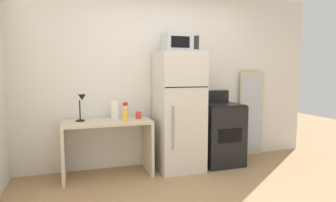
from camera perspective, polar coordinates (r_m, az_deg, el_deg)
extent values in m
cube|color=silver|center=(4.34, -0.60, 4.64)|extent=(5.00, 0.10, 2.60)
cube|color=beige|center=(3.86, -12.17, -4.13)|extent=(1.15, 0.55, 0.04)
cube|color=beige|center=(3.93, -20.28, -9.80)|extent=(0.04, 0.55, 0.71)
cube|color=beige|center=(4.04, -4.07, -9.03)|extent=(0.04, 0.55, 0.71)
cylinder|color=black|center=(3.88, -17.25, -3.79)|extent=(0.11, 0.11, 0.02)
cylinder|color=black|center=(3.86, -17.31, -1.75)|extent=(0.02, 0.02, 0.26)
cone|color=black|center=(3.82, -16.93, 0.72)|extent=(0.10, 0.10, 0.08)
cylinder|color=white|center=(3.99, -10.60, -1.75)|extent=(0.11, 0.11, 0.24)
cylinder|color=#D83F33|center=(3.93, -5.97, -2.86)|extent=(0.08, 0.08, 0.09)
cylinder|color=yellow|center=(3.74, -8.59, -2.83)|extent=(0.06, 0.06, 0.16)
cylinder|color=white|center=(3.73, -8.61, -1.27)|extent=(0.02, 0.02, 0.04)
cube|color=red|center=(3.71, -8.59, -0.61)|extent=(0.06, 0.03, 0.04)
cube|color=beige|center=(4.04, 2.16, -2.15)|extent=(0.62, 0.62, 1.66)
cube|color=black|center=(3.71, 3.88, 2.80)|extent=(0.61, 0.00, 0.01)
cylinder|color=gray|center=(3.70, 1.03, -5.50)|extent=(0.02, 0.02, 0.58)
cube|color=#B7B7BC|center=(4.00, 2.32, 11.54)|extent=(0.46, 0.34, 0.26)
cube|color=black|center=(3.82, 2.53, 11.81)|extent=(0.26, 0.01, 0.15)
cube|color=black|center=(3.91, 5.75, 11.65)|extent=(0.07, 0.01, 0.18)
cube|color=black|center=(4.39, 10.37, -6.62)|extent=(0.58, 0.60, 0.90)
cube|color=black|center=(4.32, 10.48, -0.65)|extent=(0.56, 0.58, 0.02)
cube|color=black|center=(4.55, 8.82, 0.97)|extent=(0.58, 0.04, 0.18)
cube|color=black|center=(4.13, 12.41, -6.83)|extent=(0.37, 0.01, 0.20)
cube|color=#C6B793|center=(4.94, 16.33, -2.44)|extent=(0.44, 0.03, 1.40)
cube|color=#B2BCC6|center=(4.93, 16.44, -2.47)|extent=(0.39, 0.00, 1.26)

